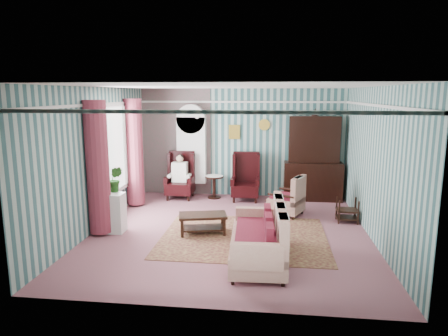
# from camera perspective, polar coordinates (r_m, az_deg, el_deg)

# --- Properties ---
(floor) EXTENTS (6.00, 6.00, 0.00)m
(floor) POSITION_cam_1_polar(r_m,az_deg,el_deg) (8.24, 0.90, -9.03)
(floor) COLOR #90545B
(floor) RESTS_ON ground
(room_shell) EXTENTS (5.53, 6.02, 2.91)m
(room_shell) POSITION_cam_1_polar(r_m,az_deg,el_deg) (8.06, -3.32, 5.15)
(room_shell) COLOR #345F5F
(room_shell) RESTS_ON ground
(bookcase) EXTENTS (0.80, 0.28, 2.24)m
(bookcase) POSITION_cam_1_polar(r_m,az_deg,el_deg) (10.90, -4.63, 1.86)
(bookcase) COLOR silver
(bookcase) RESTS_ON floor
(dresser_hutch) EXTENTS (1.50, 0.56, 2.36)m
(dresser_hutch) POSITION_cam_1_polar(r_m,az_deg,el_deg) (10.62, 12.70, 1.73)
(dresser_hutch) COLOR black
(dresser_hutch) RESTS_ON floor
(wingback_left) EXTENTS (0.76, 0.80, 1.25)m
(wingback_left) POSITION_cam_1_polar(r_m,az_deg,el_deg) (10.67, -6.32, -1.06)
(wingback_left) COLOR black
(wingback_left) RESTS_ON floor
(wingback_right) EXTENTS (0.76, 0.80, 1.25)m
(wingback_right) POSITION_cam_1_polar(r_m,az_deg,el_deg) (10.42, 3.11, -1.30)
(wingback_right) COLOR black
(wingback_right) RESTS_ON floor
(seated_woman) EXTENTS (0.44, 0.40, 1.18)m
(seated_woman) POSITION_cam_1_polar(r_m,az_deg,el_deg) (10.67, -6.31, -1.25)
(seated_woman) COLOR beige
(seated_woman) RESTS_ON floor
(round_side_table) EXTENTS (0.50, 0.50, 0.60)m
(round_side_table) POSITION_cam_1_polar(r_m,az_deg,el_deg) (10.72, -1.40, -2.72)
(round_side_table) COLOR black
(round_side_table) RESTS_ON floor
(nest_table) EXTENTS (0.45, 0.38, 0.54)m
(nest_table) POSITION_cam_1_polar(r_m,az_deg,el_deg) (9.13, 17.19, -5.76)
(nest_table) COLOR black
(nest_table) RESTS_ON floor
(plant_stand) EXTENTS (0.55, 0.35, 0.80)m
(plant_stand) POSITION_cam_1_polar(r_m,az_deg,el_deg) (8.42, -15.89, -6.16)
(plant_stand) COLOR silver
(plant_stand) RESTS_ON floor
(rug) EXTENTS (3.20, 2.60, 0.01)m
(rug) POSITION_cam_1_polar(r_m,az_deg,el_deg) (7.94, 2.86, -9.79)
(rug) COLOR #531E1B
(rug) RESTS_ON floor
(sofa) EXTENTS (1.07, 2.01, 0.97)m
(sofa) POSITION_cam_1_polar(r_m,az_deg,el_deg) (6.73, 4.84, -9.28)
(sofa) COLOR #C4B198
(sofa) RESTS_ON floor
(floral_armchair) EXTENTS (1.00, 1.01, 0.93)m
(floral_armchair) POSITION_cam_1_polar(r_m,az_deg,el_deg) (9.31, 8.91, -3.86)
(floral_armchair) COLOR beige
(floral_armchair) RESTS_ON floor
(coffee_table) EXTENTS (1.03, 0.70, 0.40)m
(coffee_table) POSITION_cam_1_polar(r_m,az_deg,el_deg) (8.07, -3.04, -7.98)
(coffee_table) COLOR black
(coffee_table) RESTS_ON floor
(potted_plant_a) EXTENTS (0.38, 0.34, 0.38)m
(potted_plant_a) POSITION_cam_1_polar(r_m,az_deg,el_deg) (8.18, -16.98, -2.41)
(potted_plant_a) COLOR #184D1A
(potted_plant_a) RESTS_ON plant_stand
(potted_plant_b) EXTENTS (0.31, 0.26, 0.53)m
(potted_plant_b) POSITION_cam_1_polar(r_m,az_deg,el_deg) (8.36, -15.25, -1.55)
(potted_plant_b) COLOR #1D4B17
(potted_plant_b) RESTS_ON plant_stand
(potted_plant_c) EXTENTS (0.28, 0.28, 0.42)m
(potted_plant_c) POSITION_cam_1_polar(r_m,az_deg,el_deg) (8.35, -16.82, -2.01)
(potted_plant_c) COLOR #1B4B17
(potted_plant_c) RESTS_ON plant_stand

